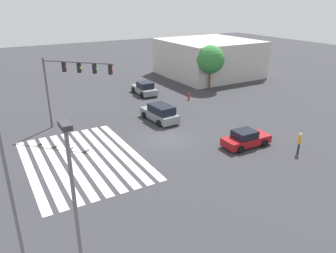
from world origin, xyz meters
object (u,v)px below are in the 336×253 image
(car_1, at_px, (160,113))
(tree_corner_a, at_px, (210,60))
(car_2, at_px, (144,89))
(traffic_signal_mast, at_px, (70,77))
(pedestrian, at_px, (299,142))
(street_light_pole_a, at_px, (8,178))
(fire_hydrant, at_px, (189,96))
(car_0, at_px, (246,139))
(street_light_pole_b, at_px, (74,195))

(car_1, xyz_separation_m, tree_corner_a, (-7.56, 11.88, 3.15))
(car_1, bearing_deg, car_2, -21.41)
(traffic_signal_mast, xyz_separation_m, car_2, (-7.65, 11.02, -4.31))
(pedestrian, height_order, street_light_pole_a, street_light_pole_a)
(car_1, height_order, fire_hydrant, car_1)
(car_1, xyz_separation_m, pedestrian, (12.07, 5.93, 0.17))
(car_0, bearing_deg, pedestrian, -48.24)
(traffic_signal_mast, xyz_separation_m, street_light_pole_b, (18.00, -4.69, -0.50))
(tree_corner_a, bearing_deg, car_1, -57.53)
(traffic_signal_mast, height_order, tree_corner_a, traffic_signal_mast)
(car_2, height_order, fire_hydrant, car_2)
(car_0, xyz_separation_m, tree_corner_a, (-16.47, 8.63, 3.32))
(car_2, xyz_separation_m, tree_corner_a, (1.96, 8.88, 3.23))
(tree_corner_a, bearing_deg, street_light_pole_a, -50.79)
(traffic_signal_mast, distance_m, street_light_pole_b, 18.61)
(traffic_signal_mast, height_order, street_light_pole_a, street_light_pole_a)
(pedestrian, bearing_deg, street_light_pole_a, 50.72)
(car_2, relative_size, fire_hydrant, 5.13)
(tree_corner_a, bearing_deg, pedestrian, -16.84)
(car_0, bearing_deg, tree_corner_a, 63.69)
(traffic_signal_mast, relative_size, car_0, 1.59)
(fire_hydrant, bearing_deg, tree_corner_a, 119.26)
(car_1, bearing_deg, car_0, -163.92)
(traffic_signal_mast, relative_size, car_1, 1.40)
(street_light_pole_b, xyz_separation_m, tree_corner_a, (-23.69, 24.59, -0.59))
(car_1, distance_m, pedestrian, 13.45)
(traffic_signal_mast, relative_size, car_2, 1.51)
(car_2, bearing_deg, street_light_pole_a, 144.81)
(car_0, bearing_deg, street_light_pole_b, -154.27)
(car_1, bearing_deg, fire_hydrant, -58.98)
(car_2, relative_size, street_light_pole_b, 0.59)
(car_0, height_order, street_light_pole_a, street_light_pole_a)
(car_2, bearing_deg, tree_corner_a, -100.76)
(traffic_signal_mast, distance_m, street_light_pole_a, 17.40)
(car_1, distance_m, fire_hydrant, 7.98)
(traffic_signal_mast, relative_size, pedestrian, 3.79)
(car_0, bearing_deg, car_2, 92.12)
(car_1, relative_size, street_light_pole_a, 0.58)
(pedestrian, relative_size, street_light_pole_a, 0.21)
(fire_hydrant, bearing_deg, car_1, -55.06)
(car_2, height_order, street_light_pole_b, street_light_pole_b)
(street_light_pole_a, height_order, fire_hydrant, street_light_pole_a)
(car_1, distance_m, tree_corner_a, 14.43)
(car_2, bearing_deg, car_0, -177.57)
(traffic_signal_mast, relative_size, street_light_pole_a, 0.81)
(car_0, relative_size, car_2, 0.95)
(car_2, height_order, street_light_pole_a, street_light_pole_a)
(pedestrian, bearing_deg, traffic_signal_mast, -0.04)
(car_1, relative_size, street_light_pole_b, 0.63)
(car_1, height_order, street_light_pole_a, street_light_pole_a)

